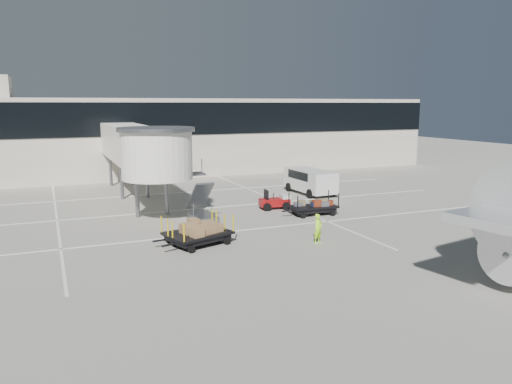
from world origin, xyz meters
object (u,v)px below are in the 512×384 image
Objects in this scene: ground_worker at (318,229)px; baggage_tug at (275,202)px; box_cart_far at (194,231)px; box_cart_near at (202,235)px; minivan at (309,179)px; suitcase_cart at (312,207)px.

baggage_tug is at bearing 56.59° from ground_worker.
box_cart_far is at bearing 133.09° from ground_worker.
box_cart_near is 0.83m from box_cart_far.
minivan is at bearing 29.46° from box_cart_far.
ground_worker reaches higher than suitcase_cart.
minivan is (13.12, 10.82, 0.60)m from box_cart_far.
box_cart_near is at bearing -152.18° from suitcase_cart.
baggage_tug is 0.42× the size of minivan.
minivan is at bearing 65.49° from suitcase_cart.
minivan is (12.93, 11.62, 0.60)m from box_cart_near.
minivan is (3.86, 7.42, 0.68)m from suitcase_cart.
suitcase_cart is at bearing 10.08° from box_cart_far.
minivan is at bearing 22.80° from box_cart_near.
ground_worker is at bearing -113.85° from suitcase_cart.
baggage_tug is 7.00m from minivan.
box_cart_far is at bearing -156.91° from suitcase_cart.
suitcase_cart is 8.39m from minivan.
suitcase_cart is 9.86m from box_cart_far.
suitcase_cart is 0.97× the size of box_cart_far.
ground_worker is (-3.10, -6.14, 0.27)m from suitcase_cart.
box_cart_near reaches higher than box_cart_far.
baggage_tug is 3.22m from suitcase_cart.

